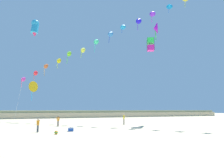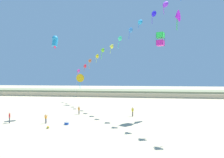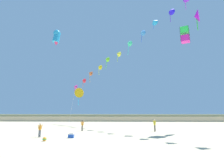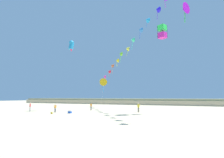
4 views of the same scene
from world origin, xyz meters
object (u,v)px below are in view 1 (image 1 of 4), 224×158
Objects in this scene: person_mid_center at (38,124)px; large_kite_mid_trail at (32,87)px; large_kite_low_lead at (155,28)px; beach_ball at (56,132)px; large_kite_outer_drift at (151,45)px; large_kite_high_solo at (35,27)px; person_near_right at (58,120)px; person_near_left at (124,118)px; beach_cooler at (71,129)px.

large_kite_mid_trail is at bearing 91.99° from person_mid_center.
large_kite_low_lead reaches higher than beach_ball.
large_kite_low_lead reaches higher than large_kite_outer_drift.
large_kite_high_solo is 1.09× the size of large_kite_outer_drift.
large_kite_low_lead reaches higher than person_near_right.
large_kite_outer_drift is (18.32, 5.37, 13.03)m from person_mid_center.
large_kite_low_lead is 10.37× the size of beach_ball.
beach_ball is at bearing -142.47° from person_near_left.
large_kite_high_solo is at bearing -179.59° from large_kite_outer_drift.
large_kite_mid_trail is (-3.75, 12.43, 6.13)m from person_near_right.
person_near_left is 20.21m from large_kite_mid_trail.
person_mid_center is at bearing -80.29° from large_kite_high_solo.
large_kite_high_solo reaches higher than person_mid_center.
large_kite_outer_drift is at bearing -14.34° from person_near_left.
person_near_right is 0.68× the size of large_kite_outer_drift.
large_kite_mid_trail is 1.71× the size of large_kite_outer_drift.
person_near_left is 4.77× the size of beach_ball.
large_kite_outer_drift is at bearing 16.32° from person_mid_center.
large_kite_low_lead reaches higher than person_mid_center.
large_kite_high_solo is 4.29× the size of beach_cooler.
large_kite_outer_drift is at bearing -36.92° from large_kite_mid_trail.
person_near_left is 13.81m from large_kite_outer_drift.
beach_cooler is (4.41, -5.51, -13.68)m from large_kite_high_solo.
large_kite_outer_drift reaches higher than beach_ball.
person_mid_center is 3.09m from beach_ball.
large_kite_high_solo reaches higher than large_kite_outer_drift.
large_kite_mid_trail is 15.98m from large_kite_high_solo.
large_kite_low_lead is at bearing 4.84° from person_near_right.
large_kite_high_solo is 19.22m from large_kite_outer_drift.
large_kite_low_lead is at bearing 29.25° from beach_ball.
large_kite_outer_drift is 3.93× the size of beach_cooler.
large_kite_high_solo reaches higher than person_near_left.
person_near_right is at bearing -73.24° from large_kite_mid_trail.
person_near_right is at bearing -175.16° from large_kite_low_lead.
large_kite_high_solo is 6.83× the size of beach_ball.
large_kite_low_lead is (18.84, 1.59, 17.99)m from person_near_right.
person_mid_center is at bearing -88.01° from large_kite_mid_trail.
large_kite_high_solo is (-3.96, -1.99, 13.01)m from person_near_right.
large_kite_high_solo reaches higher than person_near_right.
person_near_right is 0.62× the size of large_kite_high_solo.
person_near_left is 15.05m from person_mid_center.
large_kite_outer_drift reaches higher than person_near_right.
beach_cooler is at bearing -86.51° from person_near_right.
large_kite_outer_drift is at bearing 0.41° from large_kite_high_solo.
beach_ball is (-16.67, -7.89, -13.71)m from large_kite_outer_drift.
person_near_right is at bearing 81.76° from beach_ball.
beach_cooler is at bearing -4.58° from person_mid_center.
person_near_left is 0.46× the size of large_kite_low_lead.
person_mid_center is at bearing -163.68° from large_kite_outer_drift.
large_kite_high_solo is at bearing -90.84° from large_kite_mid_trail.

